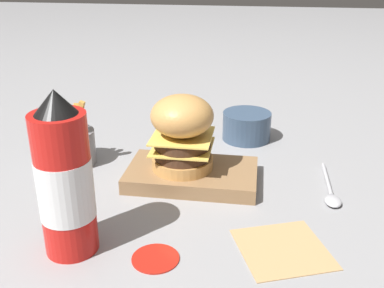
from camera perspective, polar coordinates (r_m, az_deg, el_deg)
ground_plane at (r=0.84m, az=1.23°, el=-5.36°), size 6.00×6.00×0.00m
serving_board at (r=0.85m, az=0.00°, el=-3.95°), size 0.24×0.14×0.03m
burger at (r=0.82m, az=-1.25°, el=1.52°), size 0.11×0.11×0.14m
ketchup_bottle at (r=0.65m, az=-15.85°, el=-4.62°), size 0.08×0.08×0.24m
fries_basket at (r=0.95m, az=-14.98°, el=-0.16°), size 0.09×0.09×0.14m
side_bowl at (r=1.04m, az=6.95°, el=2.38°), size 0.11×0.11×0.06m
spoon at (r=0.84m, az=17.23°, el=-6.04°), size 0.03×0.17×0.01m
ketchup_puddle at (r=0.66m, az=-4.66°, el=-14.22°), size 0.07×0.07×0.00m
parchment_square at (r=0.69m, az=11.45°, el=-12.87°), size 0.16×0.16×0.00m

